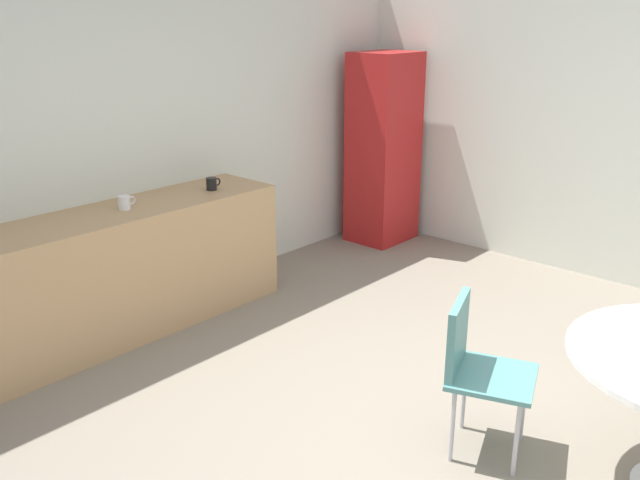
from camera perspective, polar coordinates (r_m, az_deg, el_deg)
The scene contains 7 objects.
ground_plane at distance 3.77m, azimuth 12.93°, elevation -17.65°, with size 6.00×6.00×0.00m, color gray.
wall_back at distance 5.23m, azimuth -15.97°, elevation 8.10°, with size 6.00×0.10×2.60m, color silver.
counter_block at distance 4.97m, azimuth -16.75°, elevation -2.75°, with size 2.56×0.60×0.90m, color tan.
locker_cabinet at distance 6.70m, azimuth 5.33°, elevation 7.61°, with size 0.60×0.50×1.83m, color #B21E1E.
chair_teal at distance 3.60m, azimuth 12.80°, elevation -9.67°, with size 0.54×0.54×0.83m.
mug_white at distance 4.86m, azimuth -16.06°, elevation 3.04°, with size 0.13×0.08×0.09m.
mug_green at distance 5.25m, azimuth -9.06°, elevation 4.68°, with size 0.13×0.08×0.09m.
Camera 1 is at (-2.72, -1.37, 2.21)m, focal length 38.17 mm.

